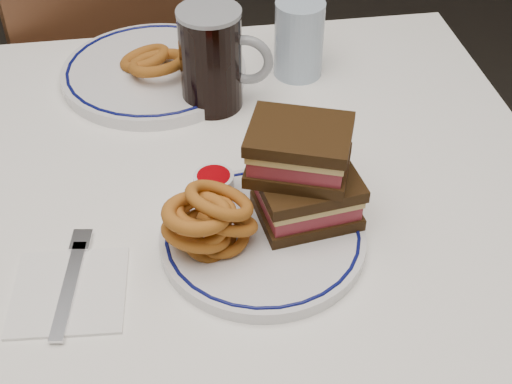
{
  "coord_description": "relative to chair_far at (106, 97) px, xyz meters",
  "views": [
    {
      "loc": [
        0.1,
        -0.74,
        1.38
      ],
      "look_at": [
        0.2,
        -0.11,
        0.82
      ],
      "focal_mm": 50.0,
      "sensor_mm": 36.0,
      "label": 1
    }
  ],
  "objects": [
    {
      "name": "dining_table",
      "position": [
        0.03,
        -0.65,
        0.16
      ],
      "size": [
        1.27,
        0.87,
        0.75
      ],
      "color": "white",
      "rests_on": "floor"
    },
    {
      "name": "chair_far",
      "position": [
        0.0,
        0.0,
        0.0
      ],
      "size": [
        0.54,
        0.54,
        0.89
      ],
      "color": "#4D2C18",
      "rests_on": "floor"
    },
    {
      "name": "main_plate",
      "position": [
        0.23,
        -0.77,
        0.28
      ],
      "size": [
        0.25,
        0.25,
        0.02
      ],
      "color": "silver",
      "rests_on": "dining_table"
    },
    {
      "name": "reuben_sandwich",
      "position": [
        0.29,
        -0.74,
        0.35
      ],
      "size": [
        0.15,
        0.14,
        0.12
      ],
      "color": "black",
      "rests_on": "main_plate"
    },
    {
      "name": "onion_rings_main",
      "position": [
        0.17,
        -0.78,
        0.33
      ],
      "size": [
        0.12,
        0.09,
        0.12
      ],
      "color": "brown",
      "rests_on": "main_plate"
    },
    {
      "name": "ketchup_ramekin",
      "position": [
        0.18,
        -0.69,
        0.3
      ],
      "size": [
        0.05,
        0.05,
        0.03
      ],
      "color": "white",
      "rests_on": "main_plate"
    },
    {
      "name": "beer_mug",
      "position": [
        0.21,
        -0.46,
        0.35
      ],
      "size": [
        0.14,
        0.1,
        0.16
      ],
      "color": "black",
      "rests_on": "dining_table"
    },
    {
      "name": "water_glass",
      "position": [
        0.35,
        -0.39,
        0.33
      ],
      "size": [
        0.08,
        0.08,
        0.13
      ],
      "primitive_type": "cylinder",
      "color": "#A3BAD3",
      "rests_on": "dining_table"
    },
    {
      "name": "far_plate",
      "position": [
        0.12,
        -0.37,
        0.28
      ],
      "size": [
        0.3,
        0.3,
        0.02
      ],
      "color": "silver",
      "rests_on": "dining_table"
    },
    {
      "name": "onion_rings_far",
      "position": [
        0.12,
        -0.37,
        0.3
      ],
      "size": [
        0.12,
        0.13,
        0.06
      ],
      "color": "brown",
      "rests_on": "far_plate"
    },
    {
      "name": "napkin_fork",
      "position": [
        -0.0,
        -0.81,
        0.27
      ],
      "size": [
        0.14,
        0.17,
        0.01
      ],
      "color": "white",
      "rests_on": "dining_table"
    }
  ]
}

